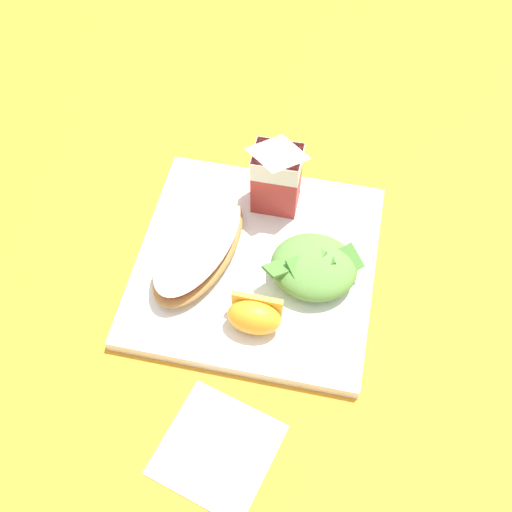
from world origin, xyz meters
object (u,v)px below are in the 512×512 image
object	(u,v)px
white_plate	(256,264)
green_salad_pile	(314,266)
paper_napkin	(217,449)
milk_carton	(277,171)
cheesy_pizza_bread	(199,247)
orange_wedge_front	(254,316)

from	to	relation	value
white_plate	green_salad_pile	bearing A→B (deg)	-5.94
white_plate	paper_napkin	world-z (taller)	white_plate
white_plate	milk_carton	world-z (taller)	milk_carton
cheesy_pizza_bread	orange_wedge_front	bearing A→B (deg)	-42.80
white_plate	paper_napkin	size ratio (longest dim) A/B	2.55
white_plate	milk_carton	bearing A→B (deg)	86.05
orange_wedge_front	green_salad_pile	bearing A→B (deg)	54.82
milk_carton	green_salad_pile	bearing A→B (deg)	-57.49
white_plate	milk_carton	distance (m)	0.11
orange_wedge_front	paper_napkin	size ratio (longest dim) A/B	0.55
white_plate	orange_wedge_front	bearing A→B (deg)	-79.44
cheesy_pizza_bread	green_salad_pile	bearing A→B (deg)	-0.07
orange_wedge_front	cheesy_pizza_bread	bearing A→B (deg)	137.20
white_plate	orange_wedge_front	size ratio (longest dim) A/B	4.62
green_salad_pile	white_plate	bearing A→B (deg)	174.06
orange_wedge_front	white_plate	bearing A→B (deg)	100.56
cheesy_pizza_bread	paper_napkin	bearing A→B (deg)	-71.28
white_plate	green_salad_pile	size ratio (longest dim) A/B	2.45
cheesy_pizza_bread	milk_carton	bearing A→B (deg)	53.39
paper_napkin	white_plate	bearing A→B (deg)	91.57
paper_napkin	orange_wedge_front	bearing A→B (deg)	86.12
milk_carton	orange_wedge_front	bearing A→B (deg)	-86.98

